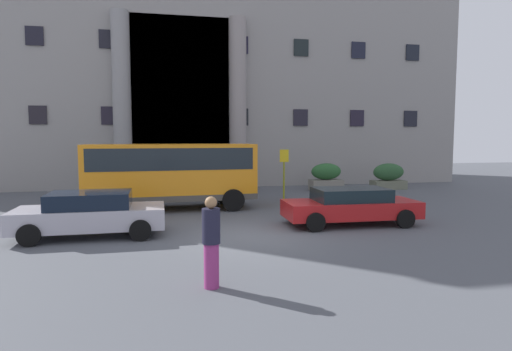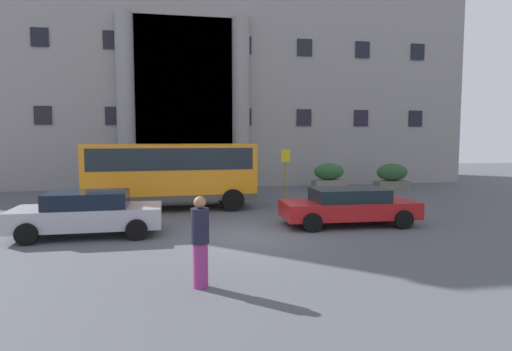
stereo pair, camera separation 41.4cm
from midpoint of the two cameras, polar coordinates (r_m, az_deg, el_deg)
ground_plane at (r=13.19m, az=-1.29°, el=-8.25°), size 80.00×64.00×0.12m
office_building_facade at (r=30.90m, az=-7.55°, el=17.23°), size 32.60×9.74×19.08m
orange_minibus at (r=18.18m, az=-11.79°, el=0.66°), size 6.93×2.77×2.71m
bus_stop_sign at (r=20.90m, az=3.15°, el=0.97°), size 0.44×0.08×2.40m
hedge_planter_east at (r=26.00m, az=16.64°, el=-0.15°), size 1.96×0.88×1.49m
hedge_planter_far_east at (r=24.58m, az=8.76°, el=-0.24°), size 1.81×0.93×1.53m
hedge_planter_far_west at (r=23.48m, az=-7.98°, el=-0.75°), size 2.02×0.84×1.30m
hedge_planter_entrance_left at (r=23.37m, az=-20.31°, el=-0.79°), size 1.96×0.81×1.51m
parked_coupe_end at (r=15.05m, az=11.61°, el=-3.90°), size 4.56×2.03×1.26m
white_taxi_kerbside at (r=13.98m, az=-21.80°, el=-4.68°), size 4.35×2.09×1.34m
motorcycle_far_end at (r=17.18m, az=8.67°, el=-3.45°), size 1.91×0.73×0.89m
pedestrian_man_red_shirt at (r=8.64m, az=-7.31°, el=-8.67°), size 0.36×0.36×1.83m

